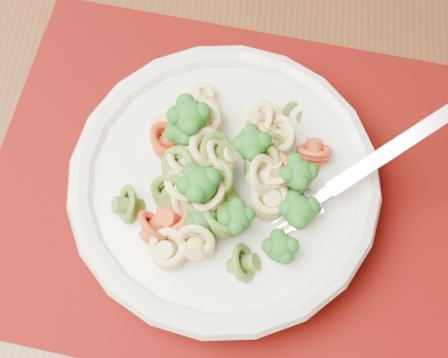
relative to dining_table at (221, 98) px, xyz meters
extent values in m
cube|color=#4D2B15|center=(0.00, 0.00, 0.08)|extent=(1.56, 1.23, 0.04)
cube|color=#510307|center=(-0.02, -0.14, 0.10)|extent=(0.49, 0.44, 0.00)
cylinder|color=silver|center=(-0.02, -0.15, 0.11)|extent=(0.10, 0.10, 0.01)
cylinder|color=silver|center=(-0.02, -0.15, 0.13)|extent=(0.22, 0.22, 0.03)
torus|color=silver|center=(-0.02, -0.15, 0.14)|extent=(0.24, 0.24, 0.02)
camera|label=1|loc=(-0.06, -0.32, 0.58)|focal=50.00mm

